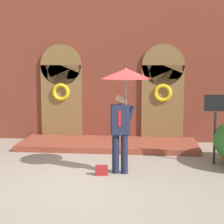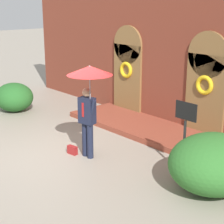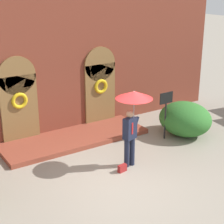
{
  "view_description": "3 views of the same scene",
  "coord_description": "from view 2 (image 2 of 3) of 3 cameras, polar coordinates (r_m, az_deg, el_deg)",
  "views": [
    {
      "loc": [
        1.18,
        -7.73,
        2.52
      ],
      "look_at": [
        0.22,
        1.89,
        1.2
      ],
      "focal_mm": 60.0,
      "sensor_mm": 36.0,
      "label": 1
    },
    {
      "loc": [
        7.58,
        -4.93,
        3.84
      ],
      "look_at": [
        0.59,
        1.26,
        1.05
      ],
      "focal_mm": 60.0,
      "sensor_mm": 36.0,
      "label": 2
    },
    {
      "loc": [
        -5.48,
        -7.84,
        5.46
      ],
      "look_at": [
        0.64,
        1.6,
        1.39
      ],
      "focal_mm": 60.0,
      "sensor_mm": 36.0,
      "label": 3
    }
  ],
  "objects": [
    {
      "name": "building_facade",
      "position": [
        11.89,
        8.74,
        10.86
      ],
      "size": [
        14.0,
        2.3,
        5.6
      ],
      "color": "brown",
      "rests_on": "ground"
    },
    {
      "name": "shrub_left",
      "position": [
        13.86,
        -14.7,
        2.21
      ],
      "size": [
        1.44,
        1.33,
        1.02
      ],
      "primitive_type": "ellipsoid",
      "color": "#235B23",
      "rests_on": "ground"
    },
    {
      "name": "shrub_right",
      "position": [
        8.09,
        15.21,
        -7.54
      ],
      "size": [
        1.8,
        2.0,
        1.21
      ],
      "primitive_type": "ellipsoid",
      "color": "#2D6B28",
      "rests_on": "ground"
    },
    {
      "name": "handbag",
      "position": [
        9.81,
        -6.06,
        -5.78
      ],
      "size": [
        0.29,
        0.16,
        0.22
      ],
      "primitive_type": "cube",
      "rotation": [
        0.0,
        0.0,
        0.15
      ],
      "color": "maroon",
      "rests_on": "ground"
    },
    {
      "name": "person_with_umbrella",
      "position": [
        9.0,
        -3.52,
        4.27
      ],
      "size": [
        1.1,
        1.1,
        2.36
      ],
      "color": "#191E33",
      "rests_on": "ground"
    },
    {
      "name": "ground_plane",
      "position": [
        9.82,
        -7.86,
        -6.51
      ],
      "size": [
        80.0,
        80.0,
        0.0
      ],
      "primitive_type": "plane",
      "color": "gray"
    },
    {
      "name": "sign_post",
      "position": [
        8.42,
        11.08,
        -2.19
      ],
      "size": [
        0.56,
        0.06,
        1.72
      ],
      "color": "black",
      "rests_on": "ground"
    }
  ]
}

